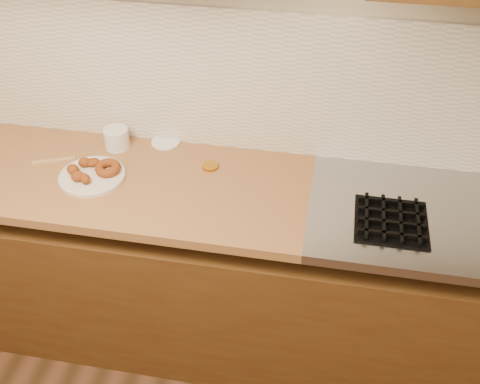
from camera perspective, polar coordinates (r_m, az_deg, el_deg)
wall_back at (r=2.23m, az=-4.54°, el=14.88°), size 4.00×0.02×2.70m
base_cabinet at (r=2.55m, az=-5.16°, el=-8.30°), size 3.60×0.60×0.77m
butcher_block at (r=2.46m, az=-20.64°, el=2.11°), size 2.30×0.62×0.04m
backsplash at (r=2.29m, az=-4.42°, el=11.32°), size 3.60×0.02×0.60m
donut_plate at (r=2.30m, az=-14.78°, el=1.57°), size 0.26×0.26×0.01m
ring_donut at (r=2.29m, az=-13.30°, el=2.40°), size 0.12×0.12×0.05m
fried_dough_chunks at (r=2.30m, az=-15.73°, el=2.19°), size 0.14×0.17×0.04m
plastic_tub at (r=2.44m, az=-12.44°, el=5.34°), size 0.11×0.11×0.09m
tub_lid at (r=2.45m, az=-7.56°, el=5.06°), size 0.15×0.15×0.01m
brass_jar_lid at (r=2.28m, az=-3.05°, el=2.62°), size 0.07×0.07×0.01m
wooden_utensil at (r=2.43m, az=-18.38°, el=2.98°), size 0.17×0.09×0.01m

